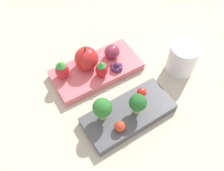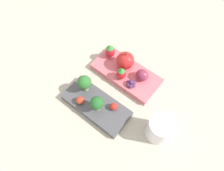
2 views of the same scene
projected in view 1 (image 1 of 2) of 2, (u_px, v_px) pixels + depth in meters
name	position (u px, v px, depth m)	size (l,w,h in m)	color
ground_plane	(112.00, 94.00, 0.61)	(4.00, 4.00, 0.00)	#BCB29E
bento_box_savoury	(128.00, 114.00, 0.57)	(0.21, 0.10, 0.02)	#4C4C51
bento_box_fruit	(98.00, 70.00, 0.64)	(0.23, 0.11, 0.02)	#DB6670
broccoli_floret_0	(138.00, 103.00, 0.53)	(0.04, 0.04, 0.06)	#93B770
broccoli_floret_1	(102.00, 108.00, 0.52)	(0.04, 0.04, 0.06)	#93B770
cherry_tomato_0	(142.00, 92.00, 0.58)	(0.02, 0.02, 0.02)	red
cherry_tomato_1	(120.00, 126.00, 0.53)	(0.02, 0.02, 0.02)	red
apple	(86.00, 58.00, 0.61)	(0.06, 0.06, 0.07)	red
strawberry_0	(62.00, 70.00, 0.60)	(0.03, 0.03, 0.05)	red
strawberry_1	(102.00, 69.00, 0.60)	(0.03, 0.03, 0.05)	red
plum	(112.00, 52.00, 0.64)	(0.04, 0.04, 0.04)	#892D47
grape_cluster	(117.00, 67.00, 0.63)	(0.03, 0.03, 0.02)	#562D5B
drinking_cup	(182.00, 59.00, 0.62)	(0.07, 0.07, 0.08)	white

